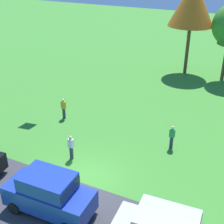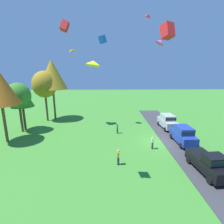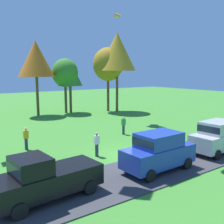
# 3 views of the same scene
# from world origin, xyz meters

# --- Properties ---
(ground_plane) EXTENTS (120.00, 120.00, 0.00)m
(ground_plane) POSITION_xyz_m (0.00, 0.00, 0.00)
(ground_plane) COLOR #3D842D
(pavement_strip) EXTENTS (36.00, 4.40, 0.06)m
(pavement_strip) POSITION_xyz_m (0.00, -2.79, 0.03)
(pavement_strip) COLOR #38383D
(pavement_strip) RESTS_ON ground
(car_suv_far_end) EXTENTS (4.65, 2.15, 2.28)m
(car_suv_far_end) POSITION_xyz_m (-0.41, -3.15, 1.30)
(car_suv_far_end) COLOR #1E389E
(car_suv_far_end) RESTS_ON ground
(person_on_lawn) EXTENTS (0.36, 0.24, 1.71)m
(person_on_lawn) POSITION_xyz_m (-1.96, 1.26, 0.88)
(person_on_lawn) COLOR #2D334C
(person_on_lawn) RESTS_ON ground
(person_beside_suv) EXTENTS (0.36, 0.24, 1.71)m
(person_beside_suv) POSITION_xyz_m (-5.49, 5.68, 0.88)
(person_beside_suv) COLOR #2D334C
(person_beside_suv) RESTS_ON ground
(person_watching_sky) EXTENTS (0.36, 0.24, 1.71)m
(person_watching_sky) POSITION_xyz_m (3.49, 5.29, 0.88)
(person_watching_sky) COLOR #2D334C
(person_watching_sky) RESTS_ON ground
(tree_left_of_center) EXTENTS (4.65, 4.65, 9.82)m
(tree_left_of_center) POSITION_xyz_m (0.63, 20.33, 7.46)
(tree_left_of_center) COLOR brown
(tree_left_of_center) RESTS_ON ground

